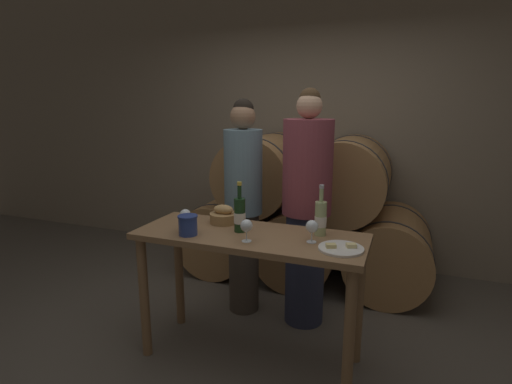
# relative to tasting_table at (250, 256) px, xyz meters

# --- Properties ---
(ground_plane) EXTENTS (10.00, 10.00, 0.00)m
(ground_plane) POSITION_rel_tasting_table_xyz_m (0.00, 0.00, -0.74)
(ground_plane) COLOR #564F44
(stone_wall_back) EXTENTS (10.00, 0.12, 3.20)m
(stone_wall_back) POSITION_rel_tasting_table_xyz_m (0.00, 2.00, 0.86)
(stone_wall_back) COLOR gray
(stone_wall_back) RESTS_ON ground_plane
(barrel_stack) EXTENTS (2.39, 0.94, 1.41)m
(barrel_stack) POSITION_rel_tasting_table_xyz_m (0.00, 1.41, -0.10)
(barrel_stack) COLOR #9E7042
(barrel_stack) RESTS_ON ground_plane
(tasting_table) EXTENTS (1.48, 0.56, 0.89)m
(tasting_table) POSITION_rel_tasting_table_xyz_m (0.00, 0.00, 0.00)
(tasting_table) COLOR olive
(tasting_table) RESTS_ON ground_plane
(person_left) EXTENTS (0.30, 0.30, 1.74)m
(person_left) POSITION_rel_tasting_table_xyz_m (-0.29, 0.60, 0.17)
(person_left) COLOR #4C4238
(person_left) RESTS_ON ground_plane
(person_right) EXTENTS (0.37, 0.37, 1.81)m
(person_right) POSITION_rel_tasting_table_xyz_m (0.22, 0.60, 0.18)
(person_right) COLOR #2D334C
(person_right) RESTS_ON ground_plane
(wine_bottle_red) EXTENTS (0.08, 0.08, 0.33)m
(wine_bottle_red) POSITION_rel_tasting_table_xyz_m (-0.08, 0.02, 0.26)
(wine_bottle_red) COLOR #193819
(wine_bottle_red) RESTS_ON tasting_table
(wine_bottle_white) EXTENTS (0.08, 0.08, 0.32)m
(wine_bottle_white) POSITION_rel_tasting_table_xyz_m (0.43, 0.13, 0.26)
(wine_bottle_white) COLOR #ADBC7F
(wine_bottle_white) RESTS_ON tasting_table
(blue_crock) EXTENTS (0.13, 0.13, 0.13)m
(blue_crock) POSITION_rel_tasting_table_xyz_m (-0.36, -0.16, 0.22)
(blue_crock) COLOR navy
(blue_crock) RESTS_ON tasting_table
(bread_basket) EXTENTS (0.19, 0.19, 0.13)m
(bread_basket) POSITION_rel_tasting_table_xyz_m (-0.26, 0.16, 0.20)
(bread_basket) COLOR #A87F4C
(bread_basket) RESTS_ON tasting_table
(cheese_plate) EXTENTS (0.26, 0.26, 0.04)m
(cheese_plate) POSITION_rel_tasting_table_xyz_m (0.59, -0.08, 0.16)
(cheese_plate) COLOR white
(cheese_plate) RESTS_ON tasting_table
(wine_glass_far_left) EXTENTS (0.08, 0.08, 0.14)m
(wine_glass_far_left) POSITION_rel_tasting_table_xyz_m (-0.43, -0.07, 0.25)
(wine_glass_far_left) COLOR white
(wine_glass_far_left) RESTS_ON tasting_table
(wine_glass_left) EXTENTS (0.08, 0.08, 0.14)m
(wine_glass_left) POSITION_rel_tasting_table_xyz_m (0.04, -0.14, 0.25)
(wine_glass_left) COLOR white
(wine_glass_left) RESTS_ON tasting_table
(wine_glass_center) EXTENTS (0.08, 0.08, 0.14)m
(wine_glass_center) POSITION_rel_tasting_table_xyz_m (0.41, -0.02, 0.25)
(wine_glass_center) COLOR white
(wine_glass_center) RESTS_ON tasting_table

